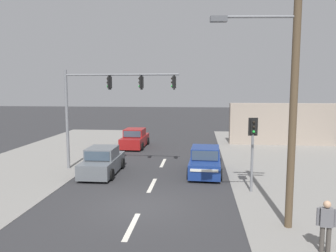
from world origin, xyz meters
TOP-DOWN VIEW (x-y plane):
  - ground_plane at (0.00, 0.00)m, footprint 140.00×140.00m
  - lane_dash_near at (0.00, -2.00)m, footprint 0.20×2.40m
  - lane_dash_mid at (0.00, 3.00)m, footprint 0.20×2.40m
  - lane_dash_far at (0.00, 8.00)m, footprint 0.20×2.40m
  - kerb_left_verge at (-8.50, 4.00)m, footprint 8.00×40.00m
  - utility_pole_foreground_right at (5.44, -1.54)m, footprint 3.78×0.50m
  - traffic_signal_mast at (-3.24, 5.87)m, footprint 6.89×0.58m
  - pedestal_signal_right_kerb at (4.87, 2.39)m, footprint 0.44×0.30m
  - shopfront_wall_far at (11.00, 16.00)m, footprint 12.00×1.00m
  - sedan_crossing_left at (2.72, 5.58)m, footprint 2.02×4.30m
  - sedan_receding_far at (-2.99, 13.48)m, footprint 1.94×4.27m
  - sedan_oncoming_near at (-3.16, 4.95)m, footprint 1.92×4.26m
  - pedestrian_at_kerb at (6.18, -3.30)m, footprint 0.55×0.27m

SIDE VIEW (x-z plane):
  - ground_plane at x=0.00m, z-range 0.00..0.00m
  - lane_dash_near at x=0.00m, z-range 0.00..0.01m
  - lane_dash_mid at x=0.00m, z-range 0.00..0.01m
  - lane_dash_far at x=0.00m, z-range 0.00..0.01m
  - kerb_left_verge at x=-8.50m, z-range 0.00..0.02m
  - sedan_crossing_left at x=2.72m, z-range -0.08..1.48m
  - sedan_receding_far at x=-2.99m, z-range -0.08..1.48m
  - sedan_oncoming_near at x=-3.16m, z-range -0.08..1.48m
  - pedestrian_at_kerb at x=6.18m, z-range 0.11..1.74m
  - shopfront_wall_far at x=11.00m, z-range 0.00..3.60m
  - pedestal_signal_right_kerb at x=4.87m, z-range 0.64..4.20m
  - traffic_signal_mast at x=-3.24m, z-range 1.35..7.35m
  - utility_pole_foreground_right at x=5.44m, z-range 0.37..10.49m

